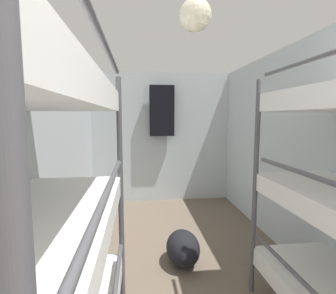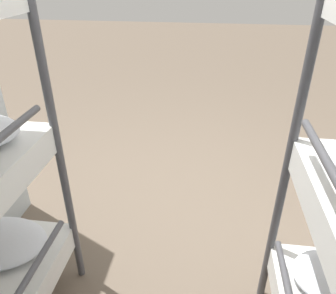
{
  "view_description": "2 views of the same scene",
  "coord_description": "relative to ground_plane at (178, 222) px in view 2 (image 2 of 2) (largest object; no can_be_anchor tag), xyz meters",
  "views": [
    {
      "loc": [
        -0.43,
        0.26,
        1.58
      ],
      "look_at": [
        -0.04,
        3.68,
        1.18
      ],
      "focal_mm": 28.0,
      "sensor_mm": 36.0,
      "label": 1
    },
    {
      "loc": [
        -0.18,
        1.97,
        1.8
      ],
      "look_at": [
        -0.0,
        0.59,
        1.02
      ],
      "focal_mm": 35.0,
      "sensor_mm": 36.0,
      "label": 2
    }
  ],
  "objects": [
    {
      "name": "ground_plane",
      "position": [
        0.0,
        0.0,
        0.0
      ],
      "size": [
        20.0,
        20.0,
        0.0
      ],
      "primitive_type": "plane",
      "color": "#6B5B4C"
    }
  ]
}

